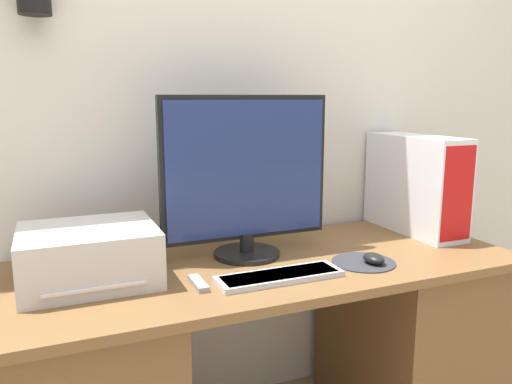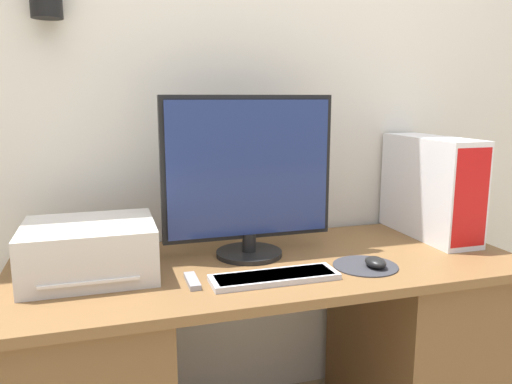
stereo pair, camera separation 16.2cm
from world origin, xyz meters
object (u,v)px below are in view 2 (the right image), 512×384
at_px(keyboard, 275,277).
at_px(printer, 90,250).
at_px(mouse, 375,262).
at_px(remote_control, 192,281).
at_px(monitor, 249,175).
at_px(computer_tower, 431,187).

distance_m(keyboard, printer, 0.57).
bearing_deg(mouse, printer, 167.00).
height_order(keyboard, printer, printer).
bearing_deg(remote_control, printer, 150.69).
height_order(monitor, computer_tower, monitor).
bearing_deg(mouse, computer_tower, 35.44).
distance_m(computer_tower, printer, 1.29).
bearing_deg(mouse, monitor, 144.57).
bearing_deg(keyboard, monitor, 91.61).
relative_size(printer, remote_control, 3.15).
xyz_separation_m(monitor, mouse, (0.35, -0.25, -0.26)).
relative_size(monitor, remote_control, 4.79).
bearing_deg(printer, computer_tower, 3.80).
bearing_deg(keyboard, mouse, 0.52).
height_order(printer, remote_control, printer).
bearing_deg(computer_tower, monitor, -177.24).
distance_m(mouse, printer, 0.90).
relative_size(keyboard, computer_tower, 0.84).
distance_m(mouse, remote_control, 0.59).
relative_size(keyboard, remote_control, 3.16).
bearing_deg(keyboard, remote_control, 169.76).
xyz_separation_m(mouse, computer_tower, (0.40, 0.29, 0.18)).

